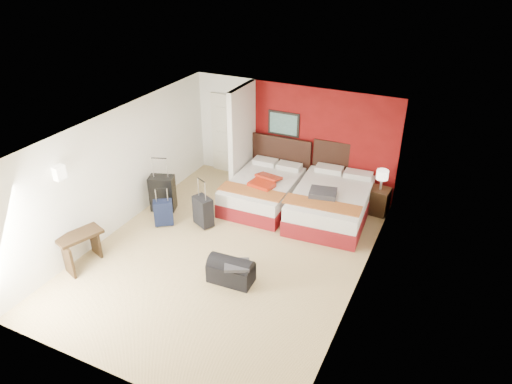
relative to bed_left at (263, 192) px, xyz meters
The scene contains 17 objects.
ground 2.06m from the bed_left, 84.53° to the right, with size 6.50×6.50×0.00m, color #D2B881.
room_walls 1.66m from the bed_left, 153.33° to the right, with size 5.02×6.52×2.50m.
red_accent_panel 1.80m from the bed_left, 51.87° to the left, with size 3.50×0.04×2.50m, color maroon.
partition_wall 1.37m from the bed_left, 144.11° to the left, with size 0.12×1.20×2.50m, color silver.
entry_door 2.08m from the bed_left, 142.98° to the left, with size 0.82×0.06×2.05m, color silver.
bed_left is the anchor object (origin of this frame).
bed_right 1.58m from the bed_left, ahead, with size 1.54×2.20×0.66m, color white.
red_suitcase_open 0.38m from the bed_left, 45.00° to the right, with size 0.54×0.74×0.09m, color #A9240E.
jacket_bundle 1.55m from the bed_left, ahead, with size 0.55×0.44×0.13m, color #35353A.
nightstand 2.57m from the bed_left, 16.37° to the left, with size 0.42×0.42×0.59m, color #321F10.
table_lamp 2.63m from the bed_left, 16.37° to the left, with size 0.25×0.25×0.45m, color silver.
suitcase_black 2.24m from the bed_left, 147.39° to the right, with size 0.53×0.33×0.80m, color black.
suitcase_charcoal 1.57m from the bed_left, 118.64° to the right, with size 0.43×0.27×0.63m, color black.
suitcase_navy 2.29m from the bed_left, 131.45° to the right, with size 0.39×0.24×0.54m, color #101832.
duffel_bag 2.83m from the bed_left, 76.86° to the right, with size 0.79×0.42×0.40m, color black.
jacket_draped 2.92m from the bed_left, 74.21° to the right, with size 0.43×0.36×0.06m, color #35353A.
desk 4.07m from the bed_left, 120.60° to the right, with size 0.40×0.81×0.67m, color black.
Camera 1 is at (3.68, -6.51, 5.41)m, focal length 32.99 mm.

